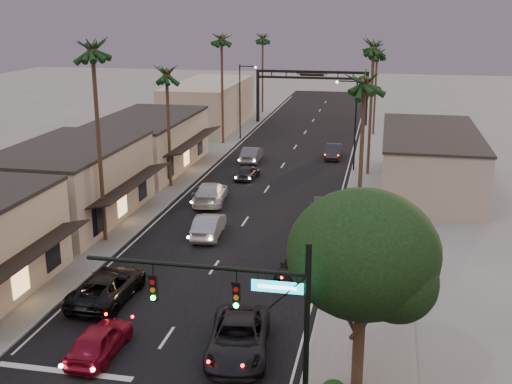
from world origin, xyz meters
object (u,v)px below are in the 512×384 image
at_px(palm_ld, 221,36).
at_px(oncoming_red, 99,340).
at_px(arch, 312,84).
at_px(palm_rb, 374,43).
at_px(streetlight_right, 353,118).
at_px(palm_ra, 365,77).
at_px(streetlight_left, 242,96).
at_px(palm_lb, 92,44).
at_px(oncoming_pickup, 107,286).
at_px(palm_lc, 166,69).
at_px(palm_rc, 377,50).
at_px(corner_tree, 365,259).
at_px(oncoming_silver, 209,225).
at_px(curbside_near, 238,338).
at_px(curbside_black, 297,266).
at_px(traffic_signal, 255,309).
at_px(palm_far, 263,35).

height_order(palm_ld, oncoming_red, palm_ld).
relative_size(arch, palm_rb, 1.07).
relative_size(arch, streetlight_right, 1.69).
relative_size(palm_ld, palm_ra, 1.08).
height_order(streetlight_left, oncoming_red, streetlight_left).
bearing_deg(palm_lb, oncoming_pickup, -64.96).
height_order(palm_lc, oncoming_pickup, palm_lc).
height_order(arch, palm_rb, palm_rb).
xyz_separation_m(arch, palm_rc, (8.60, -6.00, 4.94)).
distance_m(palm_ra, palm_rb, 20.02).
xyz_separation_m(corner_tree, palm_rb, (-0.88, 36.55, 6.44)).
xyz_separation_m(streetlight_left, oncoming_silver, (5.10, -33.62, -4.52)).
bearing_deg(palm_ld, corner_tree, -69.19).
relative_size(palm_ld, palm_rc, 1.16).
bearing_deg(streetlight_right, oncoming_silver, -112.98).
distance_m(arch, streetlight_right, 25.94).
distance_m(palm_lc, oncoming_pickup, 24.92).
xyz_separation_m(corner_tree, curbside_near, (-5.67, 1.82, -5.15)).
height_order(streetlight_right, curbside_black, streetlight_right).
relative_size(arch, palm_rc, 1.25).
bearing_deg(oncoming_silver, palm_ld, -81.66).
xyz_separation_m(oncoming_pickup, oncoming_silver, (2.75, 11.02, -0.03)).
distance_m(palm_ld, palm_rb, 20.42).
height_order(streetlight_left, palm_ld, palm_ld).
height_order(palm_lc, palm_ld, palm_ld).
relative_size(traffic_signal, palm_ld, 0.60).
height_order(streetlight_left, palm_lb, palm_lb).
height_order(arch, palm_rc, palm_rc).
xyz_separation_m(corner_tree, oncoming_red, (-11.99, 0.42, -5.21)).
height_order(palm_ld, curbside_near, palm_ld).
bearing_deg(palm_lc, streetlight_left, 85.63).
height_order(arch, oncoming_red, arch).
height_order(palm_far, oncoming_silver, palm_far).
height_order(corner_tree, palm_rc, palm_rc).
relative_size(traffic_signal, curbside_black, 1.81).
bearing_deg(streetlight_left, traffic_signal, -76.86).
height_order(oncoming_red, oncoming_silver, oncoming_silver).
relative_size(palm_ld, curbside_near, 2.39).
xyz_separation_m(palm_lc, oncoming_pickup, (4.03, -22.63, -9.63)).
xyz_separation_m(palm_lc, oncoming_silver, (6.78, -11.62, -9.66)).
xyz_separation_m(traffic_signal, palm_lc, (-14.29, 32.00, 5.39)).
relative_size(palm_lc, oncoming_silver, 2.50).
height_order(palm_lc, oncoming_silver, palm_lc).
bearing_deg(palm_far, arch, -43.95).
relative_size(arch, oncoming_pickup, 2.53).
bearing_deg(streetlight_left, arch, 60.03).
height_order(corner_tree, streetlight_right, streetlight_right).
height_order(arch, streetlight_left, streetlight_left).
distance_m(palm_rc, curbside_near, 55.78).
bearing_deg(palm_ld, palm_rc, 27.62).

